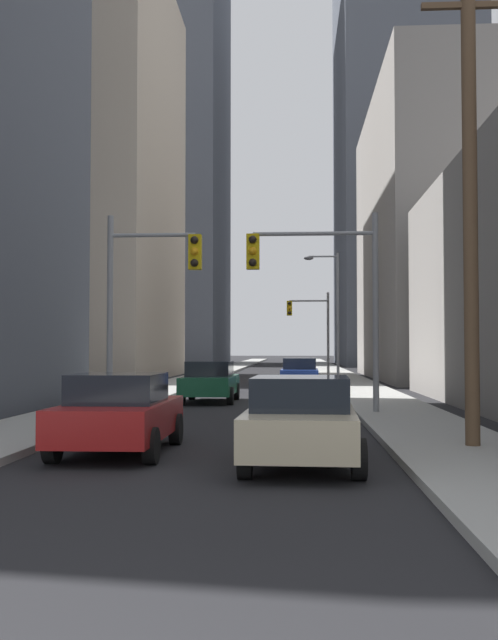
{
  "coord_description": "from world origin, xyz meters",
  "views": [
    {
      "loc": [
        1.59,
        -2.31,
        2.0
      ],
      "look_at": [
        0.0,
        23.54,
        2.98
      ],
      "focal_mm": 41.98,
      "sensor_mm": 36.0,
      "label": 1
    }
  ],
  "objects_px": {
    "traffic_signal_near_left": "(149,282)",
    "traffic_signal_near_right": "(319,279)",
    "sedan_blue": "(300,373)",
    "sedan_beige": "(301,421)",
    "sedan_red": "(120,413)",
    "traffic_signal_far_right": "(310,320)",
    "sedan_green": "(210,381)"
  },
  "relations": [
    {
      "from": "traffic_signal_far_right",
      "to": "traffic_signal_near_right",
      "type": "bearing_deg",
      "value": -90.72
    },
    {
      "from": "sedan_red",
      "to": "sedan_blue",
      "type": "height_order",
      "value": "same"
    },
    {
      "from": "sedan_blue",
      "to": "traffic_signal_far_right",
      "type": "xyz_separation_m",
      "value": [
        0.88,
        16.48,
        3.23
      ]
    },
    {
      "from": "sedan_blue",
      "to": "traffic_signal_near_left",
      "type": "relative_size",
      "value": 0.7
    },
    {
      "from": "traffic_signal_near_left",
      "to": "traffic_signal_far_right",
      "type": "distance_m",
      "value": 31.94
    },
    {
      "from": "sedan_green",
      "to": "sedan_blue",
      "type": "bearing_deg",
      "value": 70.49
    },
    {
      "from": "sedan_red",
      "to": "traffic_signal_near_left",
      "type": "height_order",
      "value": "traffic_signal_near_left"
    },
    {
      "from": "sedan_beige",
      "to": "traffic_signal_near_left",
      "type": "xyz_separation_m",
      "value": [
        -4.47,
        9.35,
        3.22
      ]
    },
    {
      "from": "sedan_blue",
      "to": "traffic_signal_near_left",
      "type": "xyz_separation_m",
      "value": [
        -4.6,
        -14.98,
        3.22
      ]
    },
    {
      "from": "traffic_signal_near_left",
      "to": "sedan_beige",
      "type": "bearing_deg",
      "value": -64.44
    },
    {
      "from": "traffic_signal_near_left",
      "to": "traffic_signal_near_right",
      "type": "height_order",
      "value": "same"
    },
    {
      "from": "sedan_blue",
      "to": "sedan_red",
      "type": "bearing_deg",
      "value": -98.82
    },
    {
      "from": "sedan_beige",
      "to": "sedan_red",
      "type": "xyz_separation_m",
      "value": [
        -3.44,
        1.34,
        0.0
      ]
    },
    {
      "from": "traffic_signal_near_right",
      "to": "traffic_signal_far_right",
      "type": "distance_m",
      "value": 31.46
    },
    {
      "from": "sedan_red",
      "to": "sedan_blue",
      "type": "bearing_deg",
      "value": 81.18
    },
    {
      "from": "sedan_red",
      "to": "traffic_signal_near_right",
      "type": "xyz_separation_m",
      "value": [
        4.05,
        8.01,
        3.28
      ]
    },
    {
      "from": "sedan_blue",
      "to": "traffic_signal_near_right",
      "type": "relative_size",
      "value": 0.7
    },
    {
      "from": "sedan_red",
      "to": "traffic_signal_far_right",
      "type": "xyz_separation_m",
      "value": [
        4.45,
        39.47,
        3.23
      ]
    },
    {
      "from": "sedan_red",
      "to": "traffic_signal_near_left",
      "type": "distance_m",
      "value": 8.7
    },
    {
      "from": "traffic_signal_near_right",
      "to": "traffic_signal_near_left",
      "type": "bearing_deg",
      "value": -179.99
    },
    {
      "from": "sedan_red",
      "to": "sedan_beige",
      "type": "bearing_deg",
      "value": -21.26
    },
    {
      "from": "traffic_signal_near_left",
      "to": "traffic_signal_near_right",
      "type": "distance_m",
      "value": 5.09
    },
    {
      "from": "sedan_red",
      "to": "traffic_signal_near_right",
      "type": "height_order",
      "value": "traffic_signal_near_right"
    },
    {
      "from": "traffic_signal_near_right",
      "to": "traffic_signal_far_right",
      "type": "relative_size",
      "value": 1.0
    },
    {
      "from": "traffic_signal_near_left",
      "to": "traffic_signal_near_right",
      "type": "relative_size",
      "value": 1.0
    },
    {
      "from": "sedan_red",
      "to": "traffic_signal_near_right",
      "type": "relative_size",
      "value": 0.7
    },
    {
      "from": "sedan_blue",
      "to": "traffic_signal_near_right",
      "type": "bearing_deg",
      "value": -88.16
    },
    {
      "from": "sedan_beige",
      "to": "traffic_signal_near_right",
      "type": "xyz_separation_m",
      "value": [
        0.62,
        9.35,
        3.28
      ]
    },
    {
      "from": "traffic_signal_near_left",
      "to": "traffic_signal_far_right",
      "type": "height_order",
      "value": "same"
    },
    {
      "from": "sedan_red",
      "to": "traffic_signal_far_right",
      "type": "bearing_deg",
      "value": 83.57
    },
    {
      "from": "sedan_beige",
      "to": "traffic_signal_near_right",
      "type": "bearing_deg",
      "value": 86.23
    },
    {
      "from": "sedan_blue",
      "to": "traffic_signal_near_left",
      "type": "bearing_deg",
      "value": -107.08
    }
  ]
}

